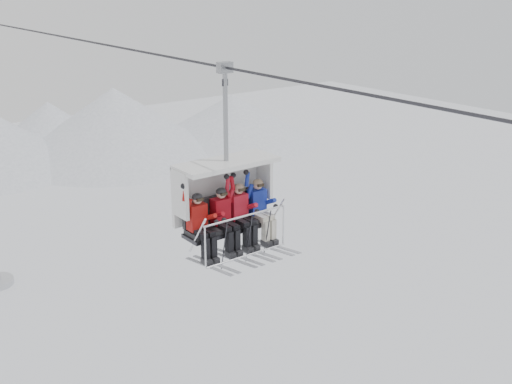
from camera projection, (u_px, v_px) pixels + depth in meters
haul_cable at (256, 73)px, 12.04m from camera, size 0.06×50.00×0.06m
chairlift_carrier at (224, 192)px, 13.75m from camera, size 2.22×1.17×3.98m
skier_far_left at (200, 224)px, 13.21m from camera, size 0.38×1.69×1.53m
skier_center_left at (224, 218)px, 13.55m from camera, size 0.38×1.69×1.53m
skier_center_right at (241, 213)px, 13.81m from camera, size 0.38×1.69×1.53m
skier_far_right at (260, 208)px, 14.11m from camera, size 0.38×1.69×1.53m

